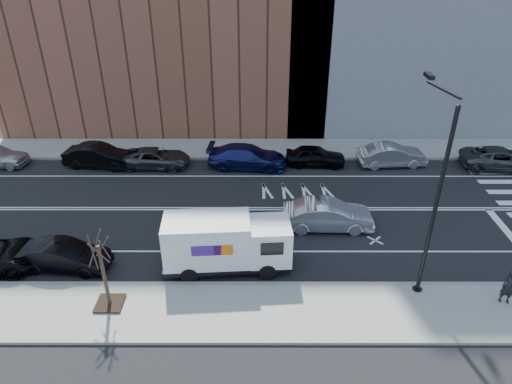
{
  "coord_description": "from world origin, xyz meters",
  "views": [
    {
      "loc": [
        -0.47,
        -23.63,
        14.47
      ],
      "look_at": [
        -0.5,
        -0.41,
        1.4
      ],
      "focal_mm": 32.0,
      "sensor_mm": 36.0,
      "label": 1
    }
  ],
  "objects_px": {
    "far_parked_b": "(99,156)",
    "pedestrian": "(509,286)",
    "driving_sedan": "(328,215)",
    "fedex_van": "(226,243)"
  },
  "relations": [
    {
      "from": "fedex_van",
      "to": "pedestrian",
      "type": "height_order",
      "value": "fedex_van"
    },
    {
      "from": "far_parked_b",
      "to": "pedestrian",
      "type": "distance_m",
      "value": 26.4
    },
    {
      "from": "fedex_van",
      "to": "driving_sedan",
      "type": "bearing_deg",
      "value": 29.33
    },
    {
      "from": "fedex_van",
      "to": "driving_sedan",
      "type": "height_order",
      "value": "fedex_van"
    },
    {
      "from": "far_parked_b",
      "to": "driving_sedan",
      "type": "bearing_deg",
      "value": -110.14
    },
    {
      "from": "far_parked_b",
      "to": "driving_sedan",
      "type": "height_order",
      "value": "driving_sedan"
    },
    {
      "from": "driving_sedan",
      "to": "pedestrian",
      "type": "bearing_deg",
      "value": -130.36
    },
    {
      "from": "far_parked_b",
      "to": "fedex_van",
      "type": "bearing_deg",
      "value": -132.36
    },
    {
      "from": "far_parked_b",
      "to": "pedestrian",
      "type": "xyz_separation_m",
      "value": [
        22.33,
        -14.08,
        0.22
      ]
    },
    {
      "from": "fedex_van",
      "to": "pedestrian",
      "type": "bearing_deg",
      "value": -15.42
    }
  ]
}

